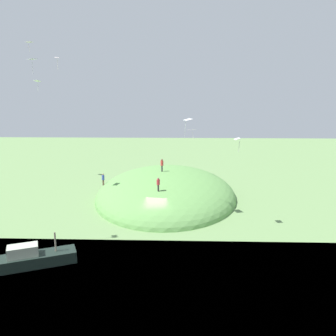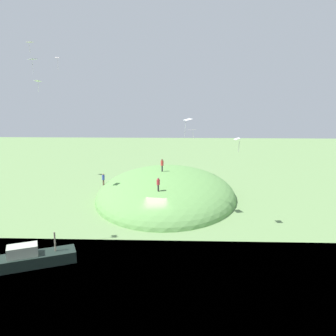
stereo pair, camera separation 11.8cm
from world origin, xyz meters
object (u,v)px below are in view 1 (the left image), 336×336
at_px(kite_1, 237,139).
at_px(person_watching_kites, 103,178).
at_px(boat_on_lake, 34,258).
at_px(kite_0, 188,120).
at_px(kite_7, 57,59).
at_px(kite_4, 37,81).
at_px(kite_3, 192,130).
at_px(person_walking_path, 162,164).
at_px(kite_6, 32,60).
at_px(person_with_child, 158,183).
at_px(kite_5, 29,42).

bearing_deg(kite_1, person_watching_kites, 53.64).
bearing_deg(boat_on_lake, kite_0, -159.49).
relative_size(person_watching_kites, kite_7, 0.94).
bearing_deg(kite_4, kite_3, -104.52).
xyz_separation_m(boat_on_lake, kite_0, (12.60, -13.14, 10.68)).
bearing_deg(kite_4, kite_0, -127.63).
height_order(boat_on_lake, kite_3, kite_3).
relative_size(person_walking_path, kite_6, 1.01).
distance_m(person_watching_kites, person_with_child, 12.15).
xyz_separation_m(person_walking_path, person_with_child, (-8.17, 0.04, -0.73)).
distance_m(person_watching_kites, kite_0, 17.63).
xyz_separation_m(boat_on_lake, kite_6, (15.25, 5.11, 17.54)).
height_order(person_watching_kites, kite_1, kite_1).
height_order(boat_on_lake, person_with_child, person_with_child).
bearing_deg(person_with_child, person_walking_path, 147.59).
bearing_deg(person_walking_path, kite_5, 52.71).
bearing_deg(boat_on_lake, person_watching_kites, -116.39).
xyz_separation_m(person_walking_path, kite_1, (-12.20, -8.46, 4.99)).
bearing_deg(kite_6, person_watching_kites, -43.22).
relative_size(person_with_child, kite_1, 1.15).
distance_m(person_with_child, kite_7, 25.98).
relative_size(kite_4, kite_7, 0.99).
height_order(boat_on_lake, kite_0, kite_0).
distance_m(kite_1, kite_5, 35.09).
bearing_deg(kite_1, person_walking_path, 34.74).
bearing_deg(person_watching_kites, person_with_child, -37.81).
distance_m(kite_0, kite_1, 6.25).
bearing_deg(kite_4, boat_on_lake, -160.28).
relative_size(person_walking_path, kite_5, 1.20).
distance_m(kite_1, kite_7, 31.58).
bearing_deg(kite_4, person_with_child, -130.57).
height_order(kite_4, kite_5, kite_5).
xyz_separation_m(person_walking_path, kite_6, (-6.36, 14.88, 13.59)).
bearing_deg(kite_6, person_walking_path, -66.84).
xyz_separation_m(kite_4, kite_7, (-4.55, -5.09, 3.07)).
relative_size(boat_on_lake, kite_4, 3.58).
distance_m(person_walking_path, kite_7, 22.39).
distance_m(person_with_child, kite_6, 20.70).
relative_size(person_with_child, kite_6, 0.94).
bearing_deg(kite_6, boat_on_lake, -161.46).
relative_size(kite_1, kite_7, 0.77).
height_order(kite_5, kite_6, kite_5).
height_order(person_walking_path, kite_7, kite_7).
bearing_deg(kite_7, person_walking_path, -108.23).
height_order(person_with_child, kite_5, kite_5).
xyz_separation_m(kite_5, kite_6, (-11.13, -4.87, -3.53)).
relative_size(kite_0, kite_1, 1.48).
xyz_separation_m(person_with_child, kite_7, (13.42, 15.90, 15.55)).
xyz_separation_m(person_with_child, kite_5, (12.94, 19.71, 17.85)).
relative_size(boat_on_lake, person_with_child, 3.99).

